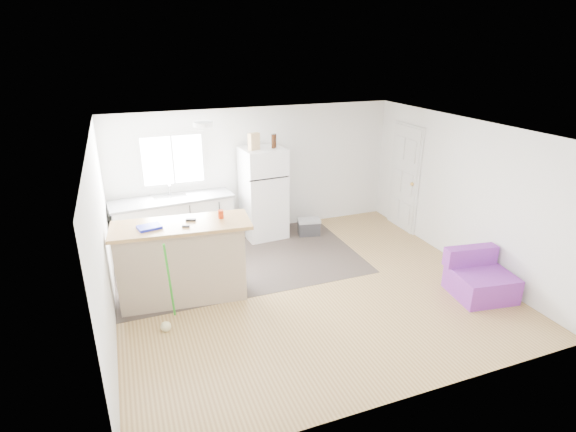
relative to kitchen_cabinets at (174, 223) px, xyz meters
The scene contains 19 objects.
room 2.83m from the kitchen_cabinets, 52.51° to the right, with size 5.51×5.01×2.41m.
vinyl_zone 1.40m from the kitchen_cabinets, 44.41° to the right, with size 4.05×2.50×0.00m, color #352D28.
window 1.12m from the kitchen_cabinets, 69.89° to the left, with size 1.18×0.06×0.98m.
interior_door 4.47m from the kitchen_cabinets, ahead, with size 0.11×0.92×2.10m.
ceiling_fixture 2.17m from the kitchen_cabinets, 64.40° to the right, with size 0.30×0.30×0.07m, color white.
kitchen_cabinets is the anchor object (origin of this frame).
peninsula 1.83m from the kitchen_cabinets, 93.62° to the right, with size 1.96×0.90×1.17m.
refrigerator 1.72m from the kitchen_cabinets, ahead, with size 0.80×0.77×1.71m.
cooler 2.54m from the kitchen_cabinets, ahead, with size 0.47×0.37×0.32m.
purple_seat 5.14m from the kitchen_cabinets, 39.46° to the right, with size 0.91×0.87×0.66m.
cleaner_jug 2.08m from the kitchen_cabinets, 89.54° to the right, with size 0.16×0.13×0.34m.
mop 2.57m from the kitchen_cabinets, 99.97° to the right, with size 0.24×0.35×1.24m.
red_cup 2.02m from the kitchen_cabinets, 75.12° to the right, with size 0.08×0.08×0.12m, color red.
blue_tray 2.03m from the kitchen_cabinets, 105.30° to the right, with size 0.30×0.22×0.04m, color #131BB8.
tool_a 1.89m from the kitchen_cabinets, 87.95° to the right, with size 0.14×0.05×0.03m, color black.
tool_b 2.09m from the kitchen_cabinets, 91.14° to the right, with size 0.10×0.04×0.03m, color black.
cardboard_box 2.04m from the kitchen_cabinets, ahead, with size 0.20×0.10×0.30m, color tan.
bottle_left 2.30m from the kitchen_cabinets, ahead, with size 0.07×0.07×0.25m, color #331709.
bottle_right 2.33m from the kitchen_cabinets, ahead, with size 0.07×0.07×0.25m, color #331709.
Camera 1 is at (-2.41, -5.53, 3.49)m, focal length 28.00 mm.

